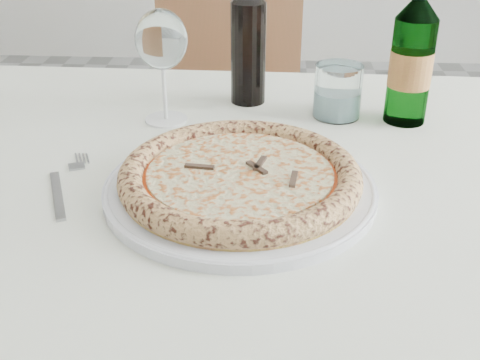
{
  "coord_description": "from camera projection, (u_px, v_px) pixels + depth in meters",
  "views": [
    {
      "loc": [
        -0.06,
        -0.78,
        1.16
      ],
      "look_at": [
        -0.1,
        -0.08,
        0.78
      ],
      "focal_mm": 45.0,
      "sensor_mm": 36.0,
      "label": 1
    }
  ],
  "objects": [
    {
      "name": "pizza",
      "position": [
        240.0,
        176.0,
        0.8
      ],
      "size": [
        0.32,
        0.32,
        0.03
      ],
      "color": "gold",
      "rests_on": "plate"
    },
    {
      "name": "plate",
      "position": [
        240.0,
        187.0,
        0.81
      ],
      "size": [
        0.36,
        0.36,
        0.02
      ],
      "color": "white",
      "rests_on": "dining_table"
    },
    {
      "name": "dining_table",
      "position": [
        244.0,
        211.0,
        0.94
      ],
      "size": [
        1.44,
        0.87,
        0.76
      ],
      "color": "brown",
      "rests_on": "floor"
    },
    {
      "name": "fork",
      "position": [
        64.0,
        185.0,
        0.83
      ],
      "size": [
        0.06,
        0.19,
        0.0
      ],
      "color": "#9B9EA5",
      "rests_on": "dining_table"
    },
    {
      "name": "beer_bottle",
      "position": [
        412.0,
        59.0,
        0.98
      ],
      "size": [
        0.07,
        0.07,
        0.27
      ],
      "color": "#2E7E35",
      "rests_on": "dining_table"
    },
    {
      "name": "wine_bottle",
      "position": [
        248.0,
        43.0,
        1.06
      ],
      "size": [
        0.06,
        0.06,
        0.26
      ],
      "color": "black",
      "rests_on": "dining_table"
    },
    {
      "name": "wine_glass",
      "position": [
        161.0,
        42.0,
        0.97
      ],
      "size": [
        0.09,
        0.09,
        0.19
      ],
      "color": "white",
      "rests_on": "dining_table"
    },
    {
      "name": "chair_far",
      "position": [
        232.0,
        107.0,
        1.7
      ],
      "size": [
        0.45,
        0.45,
        0.93
      ],
      "color": "brown",
      "rests_on": "floor"
    },
    {
      "name": "tumbler",
      "position": [
        337.0,
        95.0,
        1.03
      ],
      "size": [
        0.08,
        0.08,
        0.09
      ],
      "color": "white",
      "rests_on": "dining_table"
    }
  ]
}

